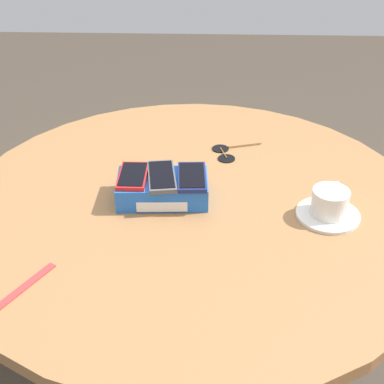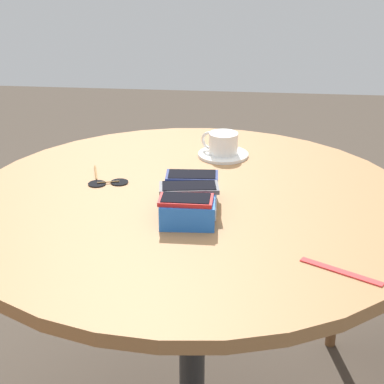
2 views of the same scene
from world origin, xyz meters
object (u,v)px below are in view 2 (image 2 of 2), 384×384
phone_gray (191,188)px  coffee_cup (223,143)px  saucer (223,155)px  phone_box (189,201)px  sunglasses (107,182)px  lanyard_strap (341,272)px  phone_navy (192,176)px  phone_red (186,200)px  round_table (192,234)px

phone_gray → coffee_cup: 0.39m
phone_gray → saucer: bearing=-8.3°
phone_box → coffee_cup: size_ratio=2.01×
phone_box → sunglasses: 0.28m
lanyard_strap → saucer: bearing=22.9°
phone_navy → sunglasses: (0.08, 0.23, -0.06)m
saucer → lanyard_strap: bearing=-157.1°
saucer → coffee_cup: bearing=64.9°
phone_gray → sunglasses: (0.15, 0.23, -0.06)m
phone_gray → sunglasses: 0.29m
lanyard_strap → sunglasses: sunglasses is taller
saucer → lanyard_strap: saucer is taller
lanyard_strap → phone_red: bearing=61.6°
saucer → phone_red: bearing=172.4°
phone_red → lanyard_strap: bearing=-118.4°
round_table → phone_red: size_ratio=9.45×
phone_navy → saucer: bearing=-11.1°
phone_red → lanyard_strap: size_ratio=0.70×
phone_gray → saucer: phone_gray is taller
phone_red → saucer: size_ratio=0.82×
phone_gray → sunglasses: phone_gray is taller
phone_box → phone_gray: 0.03m
coffee_cup → lanyard_strap: (-0.62, -0.27, -0.04)m
sunglasses → saucer: bearing=-51.9°
round_table → sunglasses: sunglasses is taller
round_table → coffee_cup: bearing=-10.3°
phone_box → phone_navy: phone_navy is taller
phone_red → saucer: bearing=-7.6°
phone_box → phone_red: (-0.07, 0.00, 0.03)m
coffee_cup → round_table: bearing=169.7°
phone_red → phone_navy: bearing=0.3°
round_table → coffee_cup: size_ratio=10.37×
phone_gray → lanyard_strap: bearing=-127.2°
phone_box → coffee_cup: coffee_cup is taller
round_table → phone_red: phone_red is taller
phone_box → phone_navy: 0.08m
phone_navy → phone_red: bearing=-179.7°
saucer → coffee_cup: 0.04m
saucer → phone_gray: bearing=171.7°
phone_gray → phone_red: bearing=176.2°
coffee_cup → sunglasses: coffee_cup is taller
round_table → phone_navy: 0.16m
lanyard_strap → round_table: bearing=45.9°
phone_gray → phone_navy: same height
phone_red → phone_gray: bearing=-3.8°
sunglasses → phone_box: bearing=-123.7°
coffee_cup → lanyard_strap: size_ratio=0.64×
phone_red → coffee_cup: bearing=-7.3°
phone_box → sunglasses: size_ratio=1.56×
phone_red → sunglasses: (0.22, 0.23, -0.06)m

